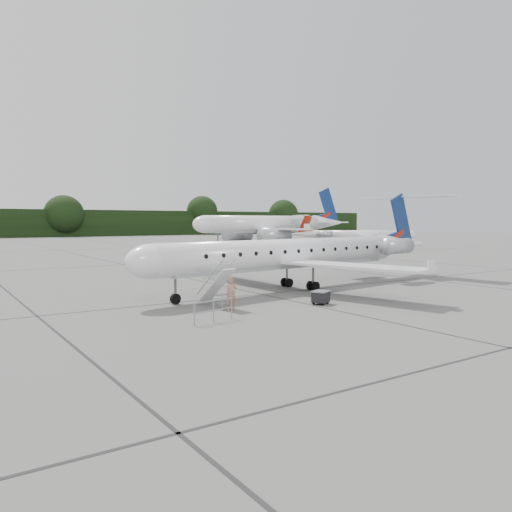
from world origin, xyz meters
TOP-DOWN VIEW (x-y plane):
  - ground at (0.00, 0.00)m, footprint 320.00×320.00m
  - treeline at (0.00, 130.00)m, footprint 260.00×4.00m
  - main_regional_jet at (-2.14, 2.88)m, footprint 28.95×22.51m
  - airstair at (-9.59, -0.30)m, footprint 1.15×2.45m
  - passenger at (-9.42, -1.63)m, footprint 0.66×0.48m
  - safety_railing at (-11.66, -3.79)m, footprint 2.18×0.49m
  - baggage_cart at (-4.28, -2.73)m, footprint 1.18×1.09m
  - bg_narrowbody at (30.62, 53.31)m, footprint 31.45×22.79m
  - bg_regional_right at (45.49, 42.31)m, footprint 27.06×24.66m

SIDE VIEW (x-z plane):
  - ground at x=0.00m, z-range 0.00..0.00m
  - baggage_cart at x=-4.28m, z-range 0.00..0.81m
  - safety_railing at x=-11.66m, z-range 0.00..1.00m
  - passenger at x=-9.42m, z-range 0.00..1.69m
  - airstair at x=-9.59m, z-range 0.00..2.14m
  - bg_regional_right at x=45.49m, z-range 0.00..5.80m
  - main_regional_jet at x=-2.14m, z-range 0.00..6.84m
  - treeline at x=0.00m, z-range 0.00..8.00m
  - bg_narrowbody at x=30.62m, z-range 0.00..11.22m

